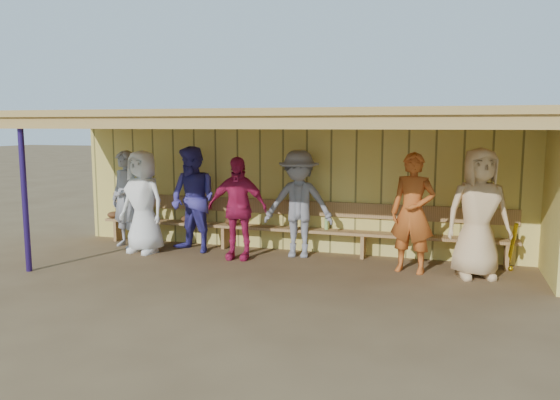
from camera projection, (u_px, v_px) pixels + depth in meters
The scene contains 11 objects.
ground at pixel (274, 267), 8.86m from camera, with size 90.00×90.00×0.00m, color brown.
player_a at pixel (125, 199), 10.20m from camera, with size 0.66×0.43×1.82m, color gray.
player_b at pixel (143, 202), 9.76m from camera, with size 0.90×0.59×1.84m, color white.
player_c at pixel (193, 200), 9.80m from camera, with size 0.93×0.72×1.91m, color #3C3696.
player_d at pixel (237, 208), 9.30m from camera, with size 1.03×0.43×1.76m, color #B71D4D.
player_e at pixel (299, 204), 9.44m from camera, with size 1.20×0.69×1.85m, color gray.
player_g at pixel (413, 213), 8.43m from camera, with size 0.68×0.45×1.88m, color #B8541D.
player_h at pixel (478, 213), 8.13m from camera, with size 0.96×0.62×1.96m, color #D7AF79.
dugout_structure at pixel (308, 160), 9.16m from camera, with size 8.80×3.20×2.50m.
bench at pixel (293, 223), 9.84m from camera, with size 7.60×0.34×0.93m.
dugout_equipment at pixel (228, 223), 10.08m from camera, with size 7.52×0.62×0.80m.
Camera 1 is at (2.67, -8.21, 2.28)m, focal length 35.00 mm.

